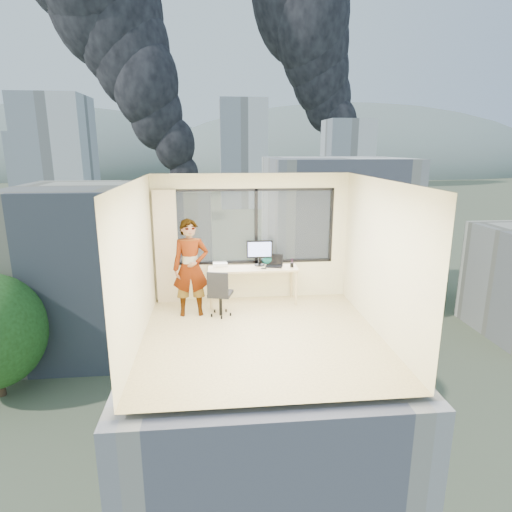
{
  "coord_description": "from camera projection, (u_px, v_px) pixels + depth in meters",
  "views": [
    {
      "loc": [
        -0.75,
        -6.63,
        3.11
      ],
      "look_at": [
        0.0,
        1.0,
        1.15
      ],
      "focal_mm": 30.06,
      "sensor_mm": 36.0,
      "label": 1
    }
  ],
  "objects": [
    {
      "name": "smoke_plume_b",
      "position": [
        352.0,
        85.0,
        169.7
      ],
      "size": [
        30.0,
        18.0,
        70.0
      ],
      "primitive_type": null,
      "color": "black",
      "rests_on": "exterior_ground"
    },
    {
      "name": "handbag",
      "position": [
        268.0,
        260.0,
        8.83
      ],
      "size": [
        0.25,
        0.13,
        0.19
      ],
      "primitive_type": "ellipsoid",
      "rotation": [
        0.0,
        0.0,
        0.02
      ],
      "color": "#0D4F4E",
      "rests_on": "desk"
    },
    {
      "name": "far_tower_d",
      "position": [
        40.0,
        165.0,
        146.89
      ],
      "size": [
        16.0,
        14.0,
        22.0
      ],
      "primitive_type": "cube",
      "color": "silver",
      "rests_on": "exterior_ground"
    },
    {
      "name": "far_tower_a",
      "position": [
        59.0,
        161.0,
        95.5
      ],
      "size": [
        14.0,
        14.0,
        28.0
      ],
      "primitive_type": "cube",
      "color": "silver",
      "rests_on": "exterior_ground"
    },
    {
      "name": "far_tower_b",
      "position": [
        243.0,
        154.0,
        123.45
      ],
      "size": [
        13.0,
        13.0,
        30.0
      ],
      "primitive_type": "cube",
      "color": "silver",
      "rests_on": "exterior_ground"
    },
    {
      "name": "person",
      "position": [
        191.0,
        268.0,
        7.98
      ],
      "size": [
        0.7,
        0.48,
        1.84
      ],
      "primitive_type": "imported",
      "rotation": [
        0.0,
        0.0,
        0.06
      ],
      "color": "#2D2D33",
      "rests_on": "floor"
    },
    {
      "name": "pen_cup",
      "position": [
        292.0,
        265.0,
        8.65
      ],
      "size": [
        0.08,
        0.08,
        0.09
      ],
      "primitive_type": "cylinder",
      "rotation": [
        0.0,
        0.0,
        -0.2
      ],
      "color": "black",
      "rests_on": "desk"
    },
    {
      "name": "wall_left",
      "position": [
        136.0,
        266.0,
        6.72
      ],
      "size": [
        0.01,
        4.0,
        2.6
      ],
      "primitive_type": "cube",
      "color": "#F3EFBB",
      "rests_on": "ground"
    },
    {
      "name": "floor",
      "position": [
        262.0,
        336.0,
        7.24
      ],
      "size": [
        4.0,
        4.0,
        0.01
      ],
      "primitive_type": "cube",
      "color": "beige",
      "rests_on": "ground"
    },
    {
      "name": "laptop",
      "position": [
        274.0,
        261.0,
        8.66
      ],
      "size": [
        0.42,
        0.43,
        0.21
      ],
      "primitive_type": null,
      "rotation": [
        0.0,
        0.0,
        -0.28
      ],
      "color": "black",
      "rests_on": "desk"
    },
    {
      "name": "desk",
      "position": [
        253.0,
        285.0,
        8.74
      ],
      "size": [
        1.8,
        0.6,
        0.75
      ],
      "primitive_type": "cube",
      "color": "#D0C18B",
      "rests_on": "floor"
    },
    {
      "name": "far_tower_c",
      "position": [
        347.0,
        159.0,
        146.75
      ],
      "size": [
        15.0,
        15.0,
        26.0
      ],
      "primitive_type": "cube",
      "color": "silver",
      "rests_on": "exterior_ground"
    },
    {
      "name": "monitor",
      "position": [
        260.0,
        253.0,
        8.72
      ],
      "size": [
        0.53,
        0.13,
        0.53
      ],
      "primitive_type": null,
      "rotation": [
        0.0,
        0.0,
        -0.03
      ],
      "color": "black",
      "rests_on": "desk"
    },
    {
      "name": "chair",
      "position": [
        220.0,
        292.0,
        8.04
      ],
      "size": [
        0.58,
        0.58,
        0.92
      ],
      "primitive_type": null,
      "rotation": [
        0.0,
        0.0,
        -0.27
      ],
      "color": "black",
      "rests_on": "floor"
    },
    {
      "name": "hill_b",
      "position": [
        345.0,
        170.0,
        328.76
      ],
      "size": [
        300.0,
        220.0,
        96.0
      ],
      "primitive_type": "ellipsoid",
      "color": "slate",
      "rests_on": "exterior_ground"
    },
    {
      "name": "curtain",
      "position": [
        167.0,
        247.0,
        8.6
      ],
      "size": [
        0.45,
        0.14,
        2.3
      ],
      "primitive_type": "cube",
      "color": "beige",
      "rests_on": "floor"
    },
    {
      "name": "cellphone",
      "position": [
        264.0,
        268.0,
        8.53
      ],
      "size": [
        0.12,
        0.08,
        0.01
      ],
      "primitive_type": "cube",
      "rotation": [
        0.0,
        0.0,
        -0.34
      ],
      "color": "black",
      "rests_on": "desk"
    },
    {
      "name": "near_bldg_a",
      "position": [
        120.0,
        267.0,
        37.04
      ],
      "size": [
        16.0,
        12.0,
        14.0
      ],
      "primitive_type": "cube",
      "color": "beige",
      "rests_on": "exterior_ground"
    },
    {
      "name": "wall_right",
      "position": [
        382.0,
        259.0,
        7.1
      ],
      "size": [
        0.01,
        4.0,
        2.6
      ],
      "primitive_type": "cube",
      "color": "#F3EFBB",
      "rests_on": "ground"
    },
    {
      "name": "tree_b",
      "position": [
        292.0,
        350.0,
        27.32
      ],
      "size": [
        7.6,
        7.6,
        9.0
      ],
      "primitive_type": null,
      "color": "#224416",
      "rests_on": "exterior_ground"
    },
    {
      "name": "hill_a",
      "position": [
        47.0,
        171.0,
        307.8
      ],
      "size": [
        288.0,
        216.0,
        90.0
      ],
      "primitive_type": "ellipsoid",
      "color": "slate",
      "rests_on": "exterior_ground"
    },
    {
      "name": "window_wall",
      "position": [
        254.0,
        226.0,
        8.79
      ],
      "size": [
        3.3,
        0.16,
        1.55
      ],
      "primitive_type": null,
      "color": "black",
      "rests_on": "ground"
    },
    {
      "name": "exterior_ground",
      "position": [
        216.0,
        206.0,
        126.4
      ],
      "size": [
        400.0,
        400.0,
        0.04
      ],
      "primitive_type": "cube",
      "color": "#515B3D",
      "rests_on": "ground"
    },
    {
      "name": "ceiling",
      "position": [
        262.0,
        181.0,
        6.59
      ],
      "size": [
        4.0,
        4.0,
        0.01
      ],
      "primitive_type": "cube",
      "color": "white",
      "rests_on": "ground"
    },
    {
      "name": "wall_front",
      "position": [
        281.0,
        307.0,
        4.99
      ],
      "size": [
        4.0,
        0.01,
        2.6
      ],
      "primitive_type": "cube",
      "color": "#F3EFBB",
      "rests_on": "ground"
    },
    {
      "name": "tree_c",
      "position": [
        410.0,
        253.0,
        50.13
      ],
      "size": [
        8.4,
        8.4,
        10.0
      ],
      "primitive_type": null,
      "color": "#224416",
      "rests_on": "exterior_ground"
    },
    {
      "name": "game_console",
      "position": [
        220.0,
        264.0,
        8.75
      ],
      "size": [
        0.3,
        0.26,
        0.07
      ],
      "primitive_type": "cube",
      "rotation": [
        0.0,
        0.0,
        0.1
      ],
      "color": "white",
      "rests_on": "desk"
    },
    {
      "name": "smoke_plume_a",
      "position": [
        182.0,
        35.0,
        141.25
      ],
      "size": [
        40.0,
        24.0,
        90.0
      ],
      "primitive_type": null,
      "color": "black",
      "rests_on": "exterior_ground"
    },
    {
      "name": "near_bldg_b",
      "position": [
        332.0,
        233.0,
        46.5
      ],
      "size": [
        14.0,
        13.0,
        16.0
      ],
      "primitive_type": "cube",
      "color": "white",
      "rests_on": "exterior_ground"
    }
  ]
}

